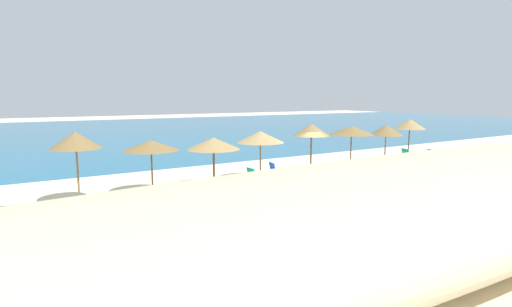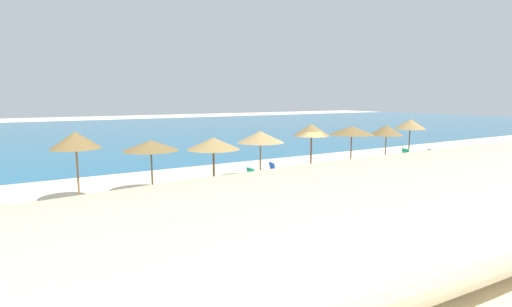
% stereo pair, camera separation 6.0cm
% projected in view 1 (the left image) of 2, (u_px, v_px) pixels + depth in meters
% --- Properties ---
extents(ground_plane, '(160.00, 160.00, 0.00)m').
position_uv_depth(ground_plane, '(314.00, 182.00, 20.03)').
color(ground_plane, beige).
extents(sea_water, '(160.00, 56.93, 0.01)m').
position_uv_depth(sea_water, '(137.00, 131.00, 50.50)').
color(sea_water, '#1E6B93').
rests_on(sea_water, ground_plane).
extents(dune_ridge, '(52.72, 8.11, 2.76)m').
position_uv_depth(dune_ridge, '(492.00, 190.00, 12.58)').
color(dune_ridge, beige).
rests_on(dune_ridge, ground_plane).
extents(beach_umbrella_0, '(2.01, 2.01, 3.01)m').
position_uv_depth(beach_umbrella_0, '(76.00, 140.00, 15.53)').
color(beach_umbrella_0, brown).
rests_on(beach_umbrella_0, ground_plane).
extents(beach_umbrella_1, '(2.47, 2.47, 2.50)m').
position_uv_depth(beach_umbrella_1, '(151.00, 146.00, 17.06)').
color(beach_umbrella_1, brown).
rests_on(beach_umbrella_1, ground_plane).
extents(beach_umbrella_2, '(2.55, 2.55, 2.49)m').
position_uv_depth(beach_umbrella_2, '(213.00, 144.00, 18.34)').
color(beach_umbrella_2, brown).
rests_on(beach_umbrella_2, ground_plane).
extents(beach_umbrella_3, '(2.46, 2.46, 2.64)m').
position_uv_depth(beach_umbrella_3, '(260.00, 137.00, 20.03)').
color(beach_umbrella_3, brown).
rests_on(beach_umbrella_3, ground_plane).
extents(beach_umbrella_4, '(2.08, 2.08, 2.91)m').
position_uv_depth(beach_umbrella_4, '(311.00, 130.00, 21.57)').
color(beach_umbrella_4, brown).
rests_on(beach_umbrella_4, ground_plane).
extents(beach_umbrella_5, '(2.63, 2.63, 2.69)m').
position_uv_depth(beach_umbrella_5, '(352.00, 130.00, 22.83)').
color(beach_umbrella_5, brown).
rests_on(beach_umbrella_5, ground_plane).
extents(beach_umbrella_6, '(2.11, 2.11, 2.61)m').
position_uv_depth(beach_umbrella_6, '(386.00, 130.00, 24.65)').
color(beach_umbrella_6, brown).
rests_on(beach_umbrella_6, ground_plane).
extents(beach_umbrella_7, '(2.09, 2.09, 2.91)m').
position_uv_depth(beach_umbrella_7, '(410.00, 124.00, 26.16)').
color(beach_umbrella_7, brown).
rests_on(beach_umbrella_7, ground_plane).
extents(lounge_chair_0, '(1.65, 1.10, 0.95)m').
position_uv_depth(lounge_chair_0, '(425.00, 158.00, 25.60)').
color(lounge_chair_0, blue).
rests_on(lounge_chair_0, ground_plane).
extents(lounge_chair_1, '(1.67, 0.71, 1.13)m').
position_uv_depth(lounge_chair_1, '(243.00, 183.00, 17.71)').
color(lounge_chair_1, '#199972').
rests_on(lounge_chair_1, ground_plane).
extents(lounge_chair_2, '(1.56, 1.01, 1.18)m').
position_uv_depth(lounge_chair_2, '(400.00, 160.00, 24.20)').
color(lounge_chair_2, '#199972').
rests_on(lounge_chair_2, ground_plane).
extents(lounge_chair_3, '(1.74, 0.91, 1.21)m').
position_uv_depth(lounge_chair_3, '(264.00, 178.00, 18.81)').
color(lounge_chair_3, blue).
rests_on(lounge_chair_3, ground_plane).
extents(beach_ball, '(0.33, 0.33, 0.33)m').
position_uv_depth(beach_ball, '(399.00, 174.00, 21.47)').
color(beach_ball, green).
rests_on(beach_ball, ground_plane).
extents(cooler_box, '(0.45, 0.51, 0.36)m').
position_uv_depth(cooler_box, '(94.00, 227.00, 12.55)').
color(cooler_box, white).
rests_on(cooler_box, ground_plane).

